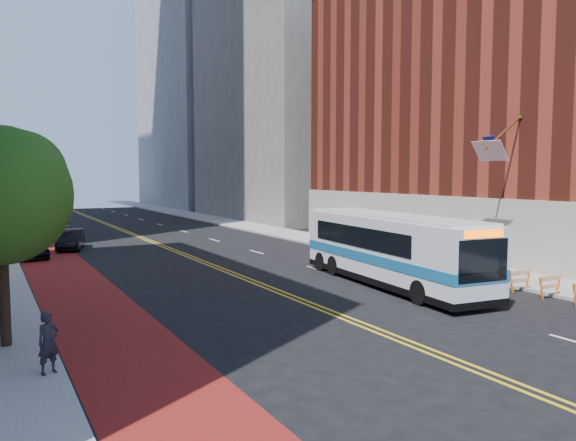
% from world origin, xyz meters
% --- Properties ---
extents(ground, '(160.00, 160.00, 0.00)m').
position_xyz_m(ground, '(0.00, 0.00, 0.00)').
color(ground, black).
rests_on(ground, ground).
extents(sidewalk_right, '(4.00, 140.00, 0.15)m').
position_xyz_m(sidewalk_right, '(12.00, 30.00, 0.07)').
color(sidewalk_right, gray).
rests_on(sidewalk_right, ground).
extents(bus_lane_paint, '(3.60, 140.00, 0.01)m').
position_xyz_m(bus_lane_paint, '(-8.10, 30.00, 0.00)').
color(bus_lane_paint, maroon).
rests_on(bus_lane_paint, ground).
extents(center_line_inner, '(0.14, 140.00, 0.01)m').
position_xyz_m(center_line_inner, '(-0.18, 30.00, 0.00)').
color(center_line_inner, gold).
rests_on(center_line_inner, ground).
extents(center_line_outer, '(0.14, 140.00, 0.01)m').
position_xyz_m(center_line_outer, '(0.18, 30.00, 0.00)').
color(center_line_outer, gold).
rests_on(center_line_outer, ground).
extents(lane_dashes, '(0.14, 98.20, 0.01)m').
position_xyz_m(lane_dashes, '(4.80, 38.00, 0.01)').
color(lane_dashes, silver).
rests_on(lane_dashes, ground).
extents(brick_building, '(18.73, 36.00, 22.00)m').
position_xyz_m(brick_building, '(21.93, 12.00, 10.96)').
color(brick_building, maroon).
rests_on(brick_building, ground).
extents(midrise_right_near, '(18.00, 26.00, 40.00)m').
position_xyz_m(midrise_right_near, '(23.00, 48.00, 20.00)').
color(midrise_right_near, slate).
rests_on(midrise_right_near, ground).
extents(midrise_right_far, '(20.00, 28.00, 55.00)m').
position_xyz_m(midrise_right_far, '(24.00, 78.00, 27.50)').
color(midrise_right_far, gray).
rests_on(midrise_right_far, ground).
extents(construction_barriers, '(1.42, 10.91, 1.00)m').
position_xyz_m(construction_barriers, '(9.60, 3.42, 0.68)').
color(construction_barriers, orange).
rests_on(construction_barriers, ground).
extents(street_tree, '(4.20, 4.20, 6.70)m').
position_xyz_m(street_tree, '(-11.24, 6.04, 4.91)').
color(street_tree, black).
rests_on(street_tree, sidewalk_left).
extents(transit_bus, '(3.88, 12.71, 3.44)m').
position_xyz_m(transit_bus, '(5.51, 8.48, 1.79)').
color(transit_bus, silver).
rests_on(transit_bus, ground).
extents(car_a, '(2.54, 4.58, 1.47)m').
position_xyz_m(car_a, '(-9.30, 26.41, 0.74)').
color(car_a, black).
rests_on(car_a, ground).
extents(car_b, '(2.58, 4.63, 1.44)m').
position_xyz_m(car_b, '(-6.31, 29.55, 0.72)').
color(car_b, black).
rests_on(car_b, ground).
extents(car_c, '(2.18, 5.03, 1.44)m').
position_xyz_m(car_c, '(-5.91, 40.85, 0.72)').
color(car_c, black).
rests_on(car_c, ground).
extents(pedestrian, '(0.71, 0.61, 1.65)m').
position_xyz_m(pedestrian, '(-10.40, 2.75, 0.98)').
color(pedestrian, black).
rests_on(pedestrian, sidewalk_left).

